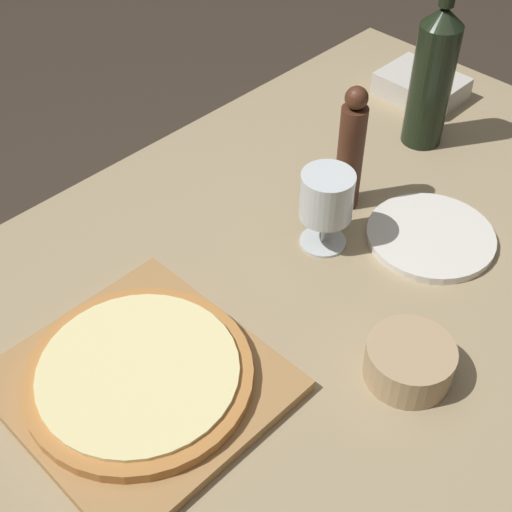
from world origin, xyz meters
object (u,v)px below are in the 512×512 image
pepper_mill (351,151)px  small_bowl (409,361)px  wine_bottle (433,74)px  pizza (139,374)px  wine_glass (327,198)px

pepper_mill → small_bowl: pepper_mill is taller
wine_bottle → pepper_mill: size_ratio=1.53×
pepper_mill → small_bowl: 0.39m
pepper_mill → pizza: bearing=-84.0°
wine_bottle → wine_glass: 0.37m
pepper_mill → wine_glass: bearing=-69.5°
pepper_mill → small_bowl: bearing=-37.5°
wine_glass → small_bowl: 0.30m
wine_bottle → wine_glass: (0.06, -0.36, -0.05)m
pizza → pepper_mill: size_ratio=1.33×
pizza → wine_glass: size_ratio=2.20×
pizza → pepper_mill: (-0.05, 0.51, 0.08)m
wine_bottle → pepper_mill: bearing=-86.0°
wine_glass → small_bowl: wine_glass is taller
wine_bottle → pepper_mill: 0.26m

